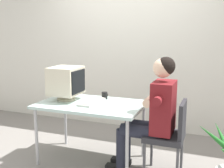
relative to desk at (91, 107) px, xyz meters
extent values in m
plane|color=gray|center=(0.00, 0.00, -0.67)|extent=(12.00, 12.00, 0.00)
cube|color=silver|center=(0.30, 1.40, 0.83)|extent=(8.00, 0.10, 3.00)
cylinder|color=#B7B7BC|center=(-0.56, -0.33, -0.33)|extent=(0.04, 0.04, 0.69)
cylinder|color=#B7B7BC|center=(0.56, -0.33, -0.33)|extent=(0.04, 0.04, 0.69)
cylinder|color=#B7B7BC|center=(-0.56, 0.33, -0.33)|extent=(0.04, 0.04, 0.69)
cylinder|color=#B7B7BC|center=(0.56, 0.33, -0.33)|extent=(0.04, 0.04, 0.69)
cube|color=silver|center=(0.00, 0.00, 0.04)|extent=(1.24, 0.79, 0.03)
cylinder|color=beige|center=(-0.36, 0.04, 0.06)|extent=(0.23, 0.23, 0.02)
cylinder|color=beige|center=(-0.36, 0.04, 0.10)|extent=(0.06, 0.06, 0.05)
cube|color=beige|center=(-0.36, 0.04, 0.30)|extent=(0.34, 0.38, 0.34)
cube|color=black|center=(-0.18, 0.04, 0.30)|extent=(0.01, 0.33, 0.28)
cube|color=silver|center=(0.00, 0.01, 0.06)|extent=(0.20, 0.43, 0.02)
cube|color=beige|center=(0.00, 0.01, 0.08)|extent=(0.17, 0.39, 0.01)
cylinder|color=#4C4C51|center=(0.72, -0.22, -0.46)|extent=(0.03, 0.03, 0.42)
cylinder|color=#4C4C51|center=(1.06, -0.22, -0.46)|extent=(0.03, 0.03, 0.42)
cylinder|color=#4C4C51|center=(0.72, 0.12, -0.46)|extent=(0.03, 0.03, 0.42)
cylinder|color=#4C4C51|center=(1.06, 0.12, -0.46)|extent=(0.03, 0.03, 0.42)
cube|color=#2D2D33|center=(0.89, -0.05, -0.22)|extent=(0.41, 0.41, 0.06)
cube|color=#2D2D33|center=(1.07, -0.05, -0.01)|extent=(0.04, 0.36, 0.37)
cube|color=maroon|center=(0.87, -0.05, 0.10)|extent=(0.22, 0.36, 0.55)
sphere|color=beige|center=(0.85, -0.05, 0.52)|extent=(0.21, 0.21, 0.21)
sphere|color=black|center=(0.88, -0.05, 0.54)|extent=(0.20, 0.20, 0.20)
cylinder|color=#262838|center=(0.65, -0.14, -0.17)|extent=(0.44, 0.14, 0.14)
cylinder|color=#262838|center=(0.65, 0.04, -0.17)|extent=(0.44, 0.14, 0.14)
cylinder|color=#262838|center=(0.43, -0.14, -0.42)|extent=(0.11, 0.11, 0.50)
cylinder|color=#262838|center=(0.43, 0.04, -0.42)|extent=(0.11, 0.11, 0.50)
cube|color=black|center=(0.37, -0.14, -0.64)|extent=(0.24, 0.09, 0.06)
cube|color=black|center=(0.37, 0.04, -0.64)|extent=(0.24, 0.09, 0.06)
cylinder|color=maroon|center=(0.85, -0.26, 0.22)|extent=(0.09, 0.14, 0.09)
cylinder|color=maroon|center=(0.85, 0.16, 0.22)|extent=(0.09, 0.14, 0.09)
cylinder|color=beige|center=(0.73, -0.05, 0.17)|extent=(0.09, 0.36, 0.09)
cone|color=#257229|center=(1.47, -0.12, -0.14)|extent=(0.27, 0.41, 0.31)
cone|color=#257229|center=(1.43, -0.27, -0.11)|extent=(0.41, 0.13, 0.34)
cylinder|color=black|center=(0.07, 0.25, 0.10)|extent=(0.07, 0.07, 0.09)
torus|color=black|center=(0.07, 0.30, 0.10)|extent=(0.06, 0.01, 0.06)
camera|label=1|loc=(1.38, -2.91, 0.89)|focal=44.75mm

